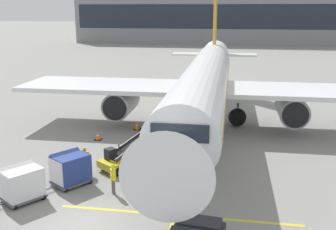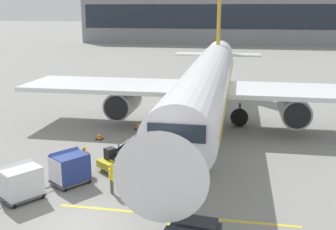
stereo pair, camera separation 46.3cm
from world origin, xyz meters
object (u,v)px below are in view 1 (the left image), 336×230
(baggage_cart_lead, at_px, (70,168))
(baggage_cart_second, at_px, (21,183))
(ground_crew_by_carts, at_px, (129,169))
(safety_cone_wingtip, at_px, (137,126))
(parked_airplane, at_px, (205,83))
(ground_crew_marshaller, at_px, (113,177))
(safety_cone_engine_keepout, at_px, (98,136))
(belt_loader, at_px, (129,154))
(ground_crew_by_loader, at_px, (85,159))

(baggage_cart_lead, height_order, baggage_cart_second, same)
(ground_crew_by_carts, distance_m, safety_cone_wingtip, 11.26)
(baggage_cart_second, relative_size, safety_cone_wingtip, 4.00)
(parked_airplane, distance_m, ground_crew_marshaller, 14.65)
(baggage_cart_second, bearing_deg, parked_airplane, 61.52)
(ground_crew_marshaller, relative_size, safety_cone_engine_keepout, 2.82)
(baggage_cart_second, bearing_deg, belt_loader, 52.12)
(parked_airplane, bearing_deg, safety_cone_engine_keepout, -148.02)
(baggage_cart_second, height_order, safety_cone_wingtip, baggage_cart_second)
(parked_airplane, height_order, safety_cone_wingtip, parked_airplane)
(belt_loader, distance_m, baggage_cart_lead, 4.18)
(ground_crew_marshaller, bearing_deg, safety_cone_wingtip, 97.73)
(ground_crew_by_carts, height_order, ground_crew_marshaller, same)
(parked_airplane, bearing_deg, ground_crew_marshaller, -105.46)
(safety_cone_engine_keepout, bearing_deg, ground_crew_by_carts, -59.69)
(parked_airplane, distance_m, ground_crew_by_carts, 13.37)
(baggage_cart_second, relative_size, safety_cone_engine_keepout, 4.36)
(parked_airplane, distance_m, safety_cone_wingtip, 6.71)
(ground_crew_by_carts, height_order, safety_cone_engine_keepout, ground_crew_by_carts)
(baggage_cart_second, xyz_separation_m, safety_cone_wingtip, (2.86, 13.76, -0.67))
(ground_crew_by_loader, bearing_deg, safety_cone_engine_keepout, 102.57)
(belt_loader, height_order, ground_crew_by_carts, belt_loader)
(baggage_cart_second, height_order, ground_crew_marshaller, baggage_cart_second)
(ground_crew_by_carts, bearing_deg, baggage_cart_second, -151.67)
(safety_cone_wingtip, bearing_deg, parked_airplane, 16.62)
(baggage_cart_lead, bearing_deg, ground_crew_by_carts, 6.70)
(baggage_cart_lead, height_order, safety_cone_engine_keepout, baggage_cart_lead)
(ground_crew_by_carts, distance_m, ground_crew_marshaller, 1.33)
(ground_crew_marshaller, bearing_deg, ground_crew_by_carts, 64.47)
(parked_airplane, height_order, ground_crew_marshaller, parked_airplane)
(baggage_cart_lead, bearing_deg, belt_loader, 50.91)
(belt_loader, relative_size, ground_crew_by_carts, 2.92)
(ground_crew_by_carts, bearing_deg, baggage_cart_lead, -173.30)
(ground_crew_by_loader, bearing_deg, baggage_cart_lead, -101.06)
(baggage_cart_lead, distance_m, ground_crew_marshaller, 2.92)
(parked_airplane, height_order, belt_loader, parked_airplane)
(ground_crew_by_loader, xyz_separation_m, ground_crew_marshaller, (2.50, -2.37, 0.00))
(ground_crew_by_loader, height_order, ground_crew_marshaller, same)
(baggage_cart_second, height_order, ground_crew_by_loader, baggage_cart_second)
(belt_loader, bearing_deg, ground_crew_by_loader, -144.29)
(baggage_cart_lead, height_order, safety_cone_wingtip, baggage_cart_lead)
(ground_crew_by_loader, xyz_separation_m, safety_cone_engine_keepout, (-1.47, 6.61, -0.70))
(parked_airplane, relative_size, belt_loader, 8.09)
(ground_crew_marshaller, bearing_deg, safety_cone_engine_keepout, 113.87)
(parked_airplane, bearing_deg, baggage_cart_second, -118.48)
(belt_loader, height_order, safety_cone_wingtip, belt_loader)
(baggage_cart_second, relative_size, ground_crew_marshaller, 1.54)
(ground_crew_by_carts, distance_m, safety_cone_engine_keepout, 9.04)
(ground_crew_marshaller, bearing_deg, baggage_cart_second, -161.11)
(safety_cone_engine_keepout, height_order, safety_cone_wingtip, safety_cone_wingtip)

